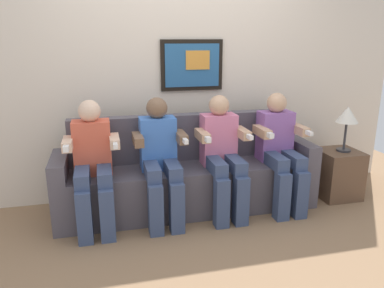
{
  "coord_description": "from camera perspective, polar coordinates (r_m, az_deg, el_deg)",
  "views": [
    {
      "loc": [
        -0.77,
        -2.98,
        1.62
      ],
      "look_at": [
        0.0,
        0.15,
        0.7
      ],
      "focal_mm": 35.05,
      "sensor_mm": 36.0,
      "label": 1
    }
  ],
  "objects": [
    {
      "name": "person_left_center",
      "position": [
        3.33,
        -4.87,
        -1.85
      ],
      "size": [
        0.46,
        0.56,
        1.11
      ],
      "color": "#3F72CC",
      "rests_on": "ground_plane"
    },
    {
      "name": "back_wall_assembly",
      "position": [
        3.83,
        -2.18,
        11.17
      ],
      "size": [
        4.86,
        0.1,
        2.6
      ],
      "color": "beige",
      "rests_on": "ground_plane"
    },
    {
      "name": "person_leftmost",
      "position": [
        3.3,
        -14.86,
        -2.52
      ],
      "size": [
        0.46,
        0.56,
        1.11
      ],
      "color": "#D8593F",
      "rests_on": "ground_plane"
    },
    {
      "name": "side_table_right",
      "position": [
        4.2,
        21.27,
        -4.24
      ],
      "size": [
        0.4,
        0.4,
        0.5
      ],
      "color": "brown",
      "rests_on": "ground_plane"
    },
    {
      "name": "person_right_center",
      "position": [
        3.46,
        4.62,
        -1.15
      ],
      "size": [
        0.46,
        0.56,
        1.11
      ],
      "color": "pink",
      "rests_on": "ground_plane"
    },
    {
      "name": "person_rightmost",
      "position": [
        3.68,
        13.21,
        -0.49
      ],
      "size": [
        0.46,
        0.56,
        1.11
      ],
      "color": "#8C59A5",
      "rests_on": "ground_plane"
    },
    {
      "name": "table_lamp",
      "position": [
        4.05,
        22.56,
        3.87
      ],
      "size": [
        0.22,
        0.22,
        0.46
      ],
      "color": "#333338",
      "rests_on": "side_table_right"
    },
    {
      "name": "couch",
      "position": [
        3.64,
        -0.67,
        -5.13
      ],
      "size": [
        2.46,
        0.58,
        0.9
      ],
      "color": "#514C56",
      "rests_on": "ground_plane"
    },
    {
      "name": "ground_plane",
      "position": [
        3.48,
        0.6,
        -11.84
      ],
      "size": [
        6.32,
        6.32,
        0.0
      ],
      "primitive_type": "plane",
      "color": "#8C6B4C"
    }
  ]
}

